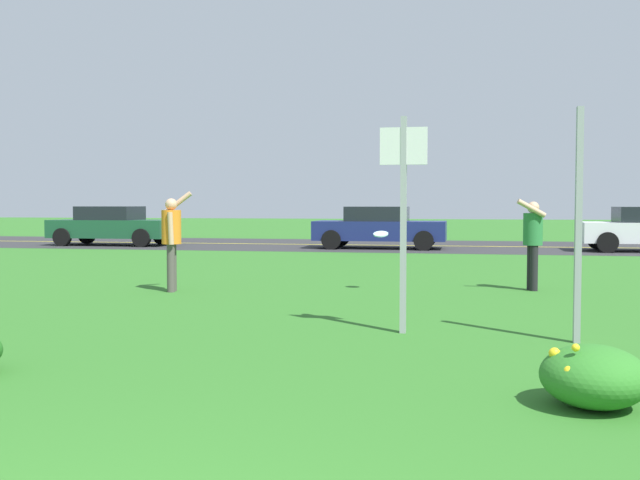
{
  "coord_description": "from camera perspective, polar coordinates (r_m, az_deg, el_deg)",
  "views": [
    {
      "loc": [
        1.62,
        -2.07,
        1.55
      ],
      "look_at": [
        -0.65,
        9.3,
        0.98
      ],
      "focal_mm": 41.28,
      "sensor_mm": 36.0,
      "label": 1
    }
  ],
  "objects": [
    {
      "name": "person_thrower_orange_shirt",
      "position": [
        13.17,
        -11.42,
        0.34
      ],
      "size": [
        0.51,
        0.56,
        1.77
      ],
      "color": "orange",
      "rests_on": "ground"
    },
    {
      "name": "highway_strip",
      "position": [
        27.25,
        7.88,
        -0.44
      ],
      "size": [
        120.0,
        8.31,
        0.01
      ],
      "primitive_type": "cube",
      "color": "#2D2D30",
      "rests_on": "ground"
    },
    {
      "name": "frisbee_pale_blue",
      "position": [
        13.12,
        4.74,
        0.46
      ],
      "size": [
        0.26,
        0.26,
        0.11
      ],
      "color": "#ADD6E5"
    },
    {
      "name": "car_dark_green_leftmost",
      "position": [
        28.43,
        -15.8,
        1.09
      ],
      "size": [
        4.5,
        2.0,
        1.45
      ],
      "color": "#194C2D",
      "rests_on": "ground"
    },
    {
      "name": "highway_center_stripe",
      "position": [
        27.25,
        7.88,
        -0.43
      ],
      "size": [
        120.0,
        0.16,
        0.0
      ],
      "primitive_type": "cube",
      "color": "yellow",
      "rests_on": "ground"
    },
    {
      "name": "ground_plane",
      "position": [
        14.79,
        4.96,
        -3.19
      ],
      "size": [
        120.0,
        120.0,
        0.0
      ],
      "primitive_type": "plane",
      "color": "#2D6B23"
    },
    {
      "name": "sign_post_by_roadside",
      "position": [
        8.62,
        19.39,
        1.07
      ],
      "size": [
        0.07,
        0.1,
        2.61
      ],
      "color": "#93969B",
      "rests_on": "ground"
    },
    {
      "name": "sign_post_near_path",
      "position": [
        8.8,
        6.48,
        2.91
      ],
      "size": [
        0.56,
        0.1,
        2.58
      ],
      "color": "#93969B",
      "rests_on": "ground"
    },
    {
      "name": "daylily_clump_front_center",
      "position": [
        6.05,
        20.46,
        -9.87
      ],
      "size": [
        0.81,
        0.87,
        0.52
      ],
      "color": "#2D7526",
      "rests_on": "ground"
    },
    {
      "name": "person_catcher_green_shirt",
      "position": [
        13.64,
        16.15,
        0.21
      ],
      "size": [
        0.52,
        0.56,
        1.64
      ],
      "color": "#287038",
      "rests_on": "ground"
    },
    {
      "name": "car_navy_center_left",
      "position": [
        25.48,
        4.63,
        1.0
      ],
      "size": [
        4.5,
        2.0,
        1.45
      ],
      "color": "navy",
      "rests_on": "ground"
    }
  ]
}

